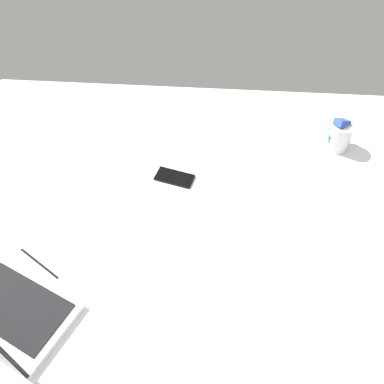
{
  "coord_description": "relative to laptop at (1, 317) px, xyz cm",
  "views": [
    {
      "loc": [
        -12.06,
        87.77,
        128.14
      ],
      "look_at": [
        -5.47,
        -1.41,
        24.0
      ],
      "focal_mm": 37.85,
      "sensor_mm": 36.0,
      "label": 1
    }
  ],
  "objects": [
    {
      "name": "charger_cable",
      "position": [
        -3.04,
        -19.53,
        -4.11
      ],
      "size": [
        14.69,
        9.59,
        0.6
      ],
      "primitive_type": "cube",
      "rotation": [
        0.0,
        0.0,
        -0.56
      ],
      "color": "black",
      "rests_on": "bed_mattress"
    },
    {
      "name": "bed_mattress",
      "position": [
        -43.28,
        -45.89,
        -13.41
      ],
      "size": [
        180.0,
        140.0,
        18.0
      ],
      "primitive_type": "cube",
      "color": "white",
      "rests_on": "ground"
    },
    {
      "name": "cell_phone",
      "position": [
        -41.43,
        -58.69,
        -4.01
      ],
      "size": [
        15.28,
        10.18,
        0.8
      ],
      "primitive_type": "cube",
      "rotation": [
        0.0,
        0.0,
        1.31
      ],
      "color": "black",
      "rests_on": "bed_mattress"
    },
    {
      "name": "snack_cup",
      "position": [
        -103.48,
        -80.7,
        1.59
      ],
      "size": [
        9.33,
        9.93,
        14.29
      ],
      "color": "silver",
      "rests_on": "bed_mattress"
    },
    {
      "name": "pillow",
      "position": [
        -98.84,
        2.11,
        2.09
      ],
      "size": [
        52.0,
        36.0,
        13.0
      ],
      "primitive_type": "cube",
      "color": "white",
      "rests_on": "bed_mattress"
    },
    {
      "name": "laptop",
      "position": [
        0.0,
        0.0,
        0.0
      ],
      "size": [
        39.53,
        34.51,
        23.0
      ],
      "rotation": [
        0.0,
        0.0,
        -0.42
      ],
      "color": "silver",
      "rests_on": "bed_mattress"
    }
  ]
}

